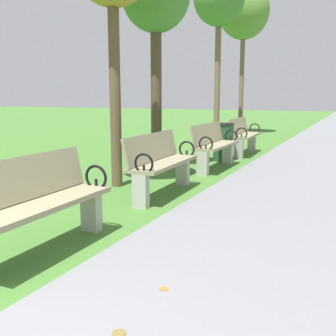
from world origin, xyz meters
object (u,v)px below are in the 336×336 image
object	(u,v)px
trash_bin	(223,142)
park_bench_5	(244,135)
park_bench_4	(214,145)
park_bench_2	(37,203)
tree_4	(219,0)
park_bench_3	(161,162)
tree_5	(244,12)

from	to	relation	value
trash_bin	park_bench_5	bearing A→B (deg)	82.93
park_bench_4	park_bench_5	size ratio (longest dim) A/B	0.99
park_bench_2	tree_4	distance (m)	10.84
tree_4	park_bench_2	bearing A→B (deg)	-80.40
park_bench_3	tree_4	bearing A→B (deg)	102.71
park_bench_4	park_bench_5	distance (m)	2.25
tree_4	trash_bin	bearing A→B (deg)	-69.25
park_bench_5	tree_5	xyz separation A→B (m)	(-1.53, 5.21, 3.92)
park_bench_2	park_bench_3	bearing A→B (deg)	90.00
tree_5	trash_bin	xyz separation A→B (m)	(1.38, -6.40, -3.99)
tree_4	trash_bin	size ratio (longest dim) A/B	6.34
park_bench_4	tree_4	xyz separation A→B (m)	(-1.69, 5.13, 3.89)
tree_4	park_bench_4	bearing A→B (deg)	-71.80
park_bench_2	tree_5	world-z (taller)	tree_5
park_bench_2	park_bench_5	bearing A→B (deg)	90.00
park_bench_3	park_bench_5	bearing A→B (deg)	90.00
park_bench_4	tree_4	world-z (taller)	tree_4
park_bench_2	tree_4	world-z (taller)	tree_4
park_bench_4	tree_4	bearing A→B (deg)	108.20
park_bench_5	tree_4	xyz separation A→B (m)	(-1.69, 2.88, 3.89)
park_bench_2	tree_5	size ratio (longest dim) A/B	0.29
park_bench_5	tree_4	world-z (taller)	tree_4
park_bench_2	park_bench_5	xyz separation A→B (m)	(0.00, 7.09, 0.00)
tree_4	tree_5	world-z (taller)	tree_5
park_bench_5	park_bench_2	bearing A→B (deg)	-90.00
park_bench_3	tree_4	size ratio (longest dim) A/B	0.30
park_bench_3	trash_bin	xyz separation A→B (m)	(-0.15, 3.41, -0.06)
park_bench_2	park_bench_4	world-z (taller)	same
park_bench_5	trash_bin	distance (m)	1.20
park_bench_5	trash_bin	bearing A→B (deg)	-97.07
tree_5	tree_4	bearing A→B (deg)	-93.89
park_bench_3	tree_4	distance (m)	8.60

